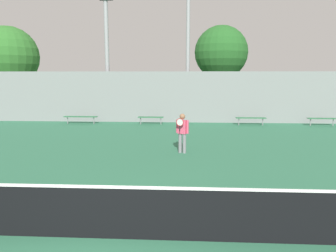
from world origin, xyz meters
The scene contains 12 objects.
ground_plane centered at (0.00, 0.00, 0.00)m, with size 100.00×100.00×0.00m, color #2D6B4C.
tennis_net centered at (0.00, 0.00, 0.55)m, with size 10.67×0.09×1.08m.
tennis_player centered at (1.31, 7.21, 0.92)m, with size 0.51×0.48×1.63m.
bench_courtside_near centered at (5.56, 14.94, 0.45)m, with size 1.88×0.40×0.49m.
bench_courtside_far centered at (-5.46, 14.94, 0.45)m, with size 2.19×0.40×0.49m.
bench_adjacent_court centered at (-0.84, 14.94, 0.45)m, with size 1.64×0.40×0.49m.
bench_by_gate centered at (9.98, 14.94, 0.45)m, with size 1.74×0.40×0.49m.
light_pole_near_left centered at (-3.99, 16.58, 4.84)m, with size 0.90×0.60×8.42m.
light_pole_far_right centered at (1.52, 16.56, 7.01)m, with size 0.90×0.60×12.28m.
back_fence centered at (0.00, 16.01, 1.70)m, with size 25.22×0.06×3.41m.
tree_green_tall centered at (4.25, 21.56, 4.96)m, with size 4.33×4.33×7.16m.
tree_green_broad centered at (-13.07, 20.44, 4.65)m, with size 4.85×4.85×7.09m.
Camera 1 is at (1.48, -5.95, 3.19)m, focal length 35.00 mm.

